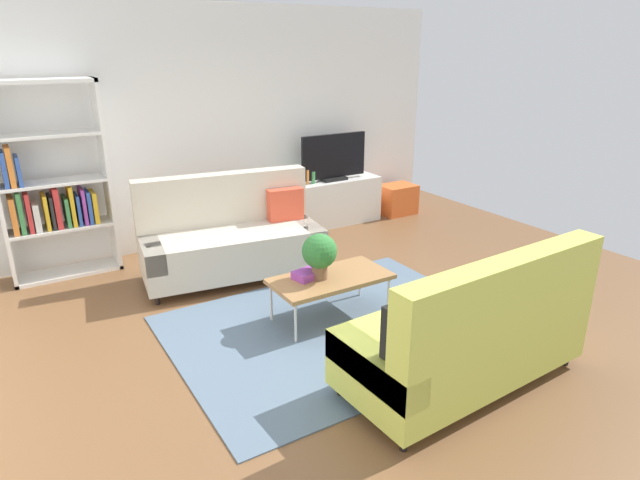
# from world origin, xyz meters

# --- Properties ---
(ground_plane) EXTENTS (7.68, 7.68, 0.00)m
(ground_plane) POSITION_xyz_m (0.00, 0.00, 0.00)
(ground_plane) COLOR brown
(wall_far) EXTENTS (6.40, 0.12, 2.90)m
(wall_far) POSITION_xyz_m (0.00, 2.80, 1.45)
(wall_far) COLOR white
(wall_far) RESTS_ON ground_plane
(area_rug) EXTENTS (2.90, 2.20, 0.01)m
(area_rug) POSITION_xyz_m (-0.12, -0.12, 0.01)
(area_rug) COLOR slate
(area_rug) RESTS_ON ground_plane
(couch_beige) EXTENTS (2.00, 1.09, 1.10)m
(couch_beige) POSITION_xyz_m (-0.45, 1.49, 0.44)
(couch_beige) COLOR beige
(couch_beige) RESTS_ON ground_plane
(couch_green) EXTENTS (1.93, 0.92, 1.10)m
(couch_green) POSITION_xyz_m (0.22, -1.35, 0.44)
(couch_green) COLOR #C1CC51
(couch_green) RESTS_ON ground_plane
(coffee_table) EXTENTS (1.10, 0.56, 0.42)m
(coffee_table) POSITION_xyz_m (-0.07, 0.08, 0.39)
(coffee_table) COLOR #9E7042
(coffee_table) RESTS_ON ground_plane
(tv_console) EXTENTS (1.40, 0.44, 0.64)m
(tv_console) POSITION_xyz_m (1.49, 2.46, 0.32)
(tv_console) COLOR silver
(tv_console) RESTS_ON ground_plane
(tv) EXTENTS (1.00, 0.20, 0.64)m
(tv) POSITION_xyz_m (1.49, 2.44, 0.95)
(tv) COLOR black
(tv) RESTS_ON tv_console
(bookshelf) EXTENTS (1.10, 0.36, 2.10)m
(bookshelf) POSITION_xyz_m (-2.05, 2.48, 0.97)
(bookshelf) COLOR white
(bookshelf) RESTS_ON ground_plane
(storage_trunk) EXTENTS (0.52, 0.40, 0.44)m
(storage_trunk) POSITION_xyz_m (2.59, 2.36, 0.22)
(storage_trunk) COLOR orange
(storage_trunk) RESTS_ON ground_plane
(potted_plant) EXTENTS (0.32, 0.32, 0.42)m
(potted_plant) POSITION_xyz_m (-0.17, 0.10, 0.67)
(potted_plant) COLOR brown
(potted_plant) RESTS_ON coffee_table
(table_book_0) EXTENTS (0.27, 0.23, 0.04)m
(table_book_0) POSITION_xyz_m (-0.27, 0.16, 0.44)
(table_book_0) COLOR purple
(table_book_0) RESTS_ON coffee_table
(table_book_1) EXTENTS (0.27, 0.22, 0.03)m
(table_book_1) POSITION_xyz_m (-0.27, 0.16, 0.47)
(table_book_1) COLOR purple
(table_book_1) RESTS_ON table_book_0
(vase_0) EXTENTS (0.09, 0.09, 0.20)m
(vase_0) POSITION_xyz_m (0.91, 2.51, 0.74)
(vase_0) COLOR #33B29E
(vase_0) RESTS_ON tv_console
(bottle_0) EXTENTS (0.04, 0.04, 0.20)m
(bottle_0) POSITION_xyz_m (1.06, 2.42, 0.74)
(bottle_0) COLOR orange
(bottle_0) RESTS_ON tv_console
(bottle_1) EXTENTS (0.05, 0.05, 0.16)m
(bottle_1) POSITION_xyz_m (1.15, 2.42, 0.72)
(bottle_1) COLOR #3F8C4C
(bottle_1) RESTS_ON tv_console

